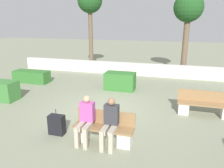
% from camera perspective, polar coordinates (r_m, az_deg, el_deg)
% --- Properties ---
extents(ground_plane, '(60.00, 60.00, 0.00)m').
position_cam_1_polar(ground_plane, '(8.31, -2.44, -6.78)').
color(ground_plane, gray).
extents(perimeter_wall, '(14.91, 0.30, 0.76)m').
position_cam_1_polar(perimeter_wall, '(13.57, 5.31, 3.94)').
color(perimeter_wall, beige).
rests_on(perimeter_wall, ground_plane).
extents(bench_front, '(1.68, 0.49, 0.85)m').
position_cam_1_polar(bench_front, '(6.15, -2.17, -12.15)').
color(bench_front, '#937047').
rests_on(bench_front, ground_plane).
extents(bench_left_side, '(1.89, 0.48, 0.85)m').
position_cam_1_polar(bench_left_side, '(8.42, 23.11, -5.40)').
color(bench_left_side, '#937047').
rests_on(bench_left_side, ground_plane).
extents(person_seated_man, '(0.38, 0.63, 1.32)m').
position_cam_1_polar(person_seated_man, '(5.79, -0.48, -9.57)').
color(person_seated_man, '#B2A893').
rests_on(person_seated_man, ground_plane).
extents(person_seated_woman, '(0.38, 0.63, 1.32)m').
position_cam_1_polar(person_seated_woman, '(6.01, -6.89, -8.74)').
color(person_seated_woman, '#B2A893').
rests_on(person_seated_woman, ground_plane).
extents(hedge_block_near_right, '(1.95, 0.74, 0.63)m').
position_cam_1_polar(hedge_block_near_right, '(12.70, -20.27, 1.85)').
color(hedge_block_near_right, '#33702D').
rests_on(hedge_block_near_right, ground_plane).
extents(hedge_block_mid_left, '(1.44, 0.81, 0.84)m').
position_cam_1_polar(hedge_block_mid_left, '(10.61, 2.13, 0.76)').
color(hedge_block_mid_left, '#33702D').
rests_on(hedge_block_mid_left, ground_plane).
extents(suitcase, '(0.46, 0.26, 0.79)m').
position_cam_1_polar(suitcase, '(6.74, -14.23, -10.27)').
color(suitcase, black).
rests_on(suitcase, ground_plane).
extents(tree_leftmost, '(1.54, 1.54, 5.22)m').
position_cam_1_polar(tree_leftmost, '(14.47, -5.80, 20.23)').
color(tree_leftmost, brown).
rests_on(tree_leftmost, ground_plane).
extents(tree_center_left, '(1.66, 1.66, 4.81)m').
position_cam_1_polar(tree_center_left, '(13.68, 19.32, 17.71)').
color(tree_center_left, brown).
rests_on(tree_center_left, ground_plane).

